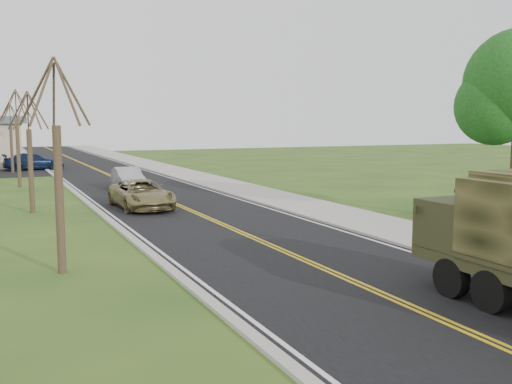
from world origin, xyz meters
TOP-DOWN VIEW (x-y plane):
  - road at (0.00, 40.00)m, footprint 8.00×120.00m
  - curb_right at (4.15, 40.00)m, footprint 0.30×120.00m
  - sidewalk_right at (5.90, 40.00)m, footprint 3.20×120.00m
  - curb_left at (-4.15, 40.00)m, footprint 0.30×120.00m
  - bare_tree_a at (-7.00, 10.00)m, footprint 1.93×2.26m
  - bare_tree_b at (-7.00, 22.00)m, footprint 1.83×2.14m
  - bare_tree_c at (-7.00, 34.00)m, footprint 2.04×2.39m
  - bare_tree_d at (-7.00, 46.00)m, footprint 1.88×2.20m
  - suv_champagne at (-1.95, 21.21)m, footprint 2.56×5.21m
  - sedan_silver at (-0.80, 29.46)m, footprint 1.58×4.32m
  - lot_car_navy at (-5.15, 48.20)m, footprint 5.28×2.32m

SIDE VIEW (x-z plane):
  - road at x=0.00m, z-range 0.00..0.01m
  - sidewalk_right at x=5.90m, z-range 0.00..0.10m
  - curb_left at x=-4.15m, z-range 0.00..0.10m
  - curb_right at x=4.15m, z-range 0.00..0.12m
  - sedan_silver at x=-0.80m, z-range 0.00..1.42m
  - suv_champagne at x=-1.95m, z-range 0.00..1.42m
  - lot_car_navy at x=-5.15m, z-range 0.00..1.51m
  - bare_tree_b at x=-7.00m, z-range -0.39..5.34m
  - bare_tree_d at x=-7.00m, z-range -0.40..5.50m
  - bare_tree_a at x=-7.00m, z-range -0.41..5.66m
  - bare_tree_c at x=-7.00m, z-range -0.44..5.99m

